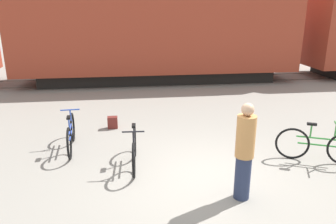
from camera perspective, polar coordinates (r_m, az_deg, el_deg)
name	(u,v)px	position (r m, az deg, el deg)	size (l,w,h in m)	color
ground_plane	(203,176)	(6.91, 6.07, -11.08)	(80.00, 80.00, 0.00)	gray
freight_train	(157,17)	(15.34, -1.95, 16.17)	(39.86, 3.16, 5.54)	black
rail_near	(159,84)	(14.99, -1.56, 4.98)	(51.86, 0.07, 0.01)	#4C4238
rail_far	(156,77)	(16.38, -2.09, 6.08)	(51.86, 0.07, 0.01)	#4C4238
bicycle_blue	(71,134)	(8.29, -16.54, -3.69)	(0.46, 1.84, 0.93)	black
bicycle_green	(318,145)	(8.04, 24.70, -5.32)	(1.69, 0.79, 0.93)	black
bicycle_black	(134,149)	(7.19, -5.90, -6.44)	(0.46, 1.75, 0.92)	black
person_in_tan	(244,152)	(5.92, 13.18, -6.81)	(0.33, 0.33, 1.80)	#283351
backpack	(113,122)	(9.54, -9.62, -1.80)	(0.28, 0.20, 0.34)	maroon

